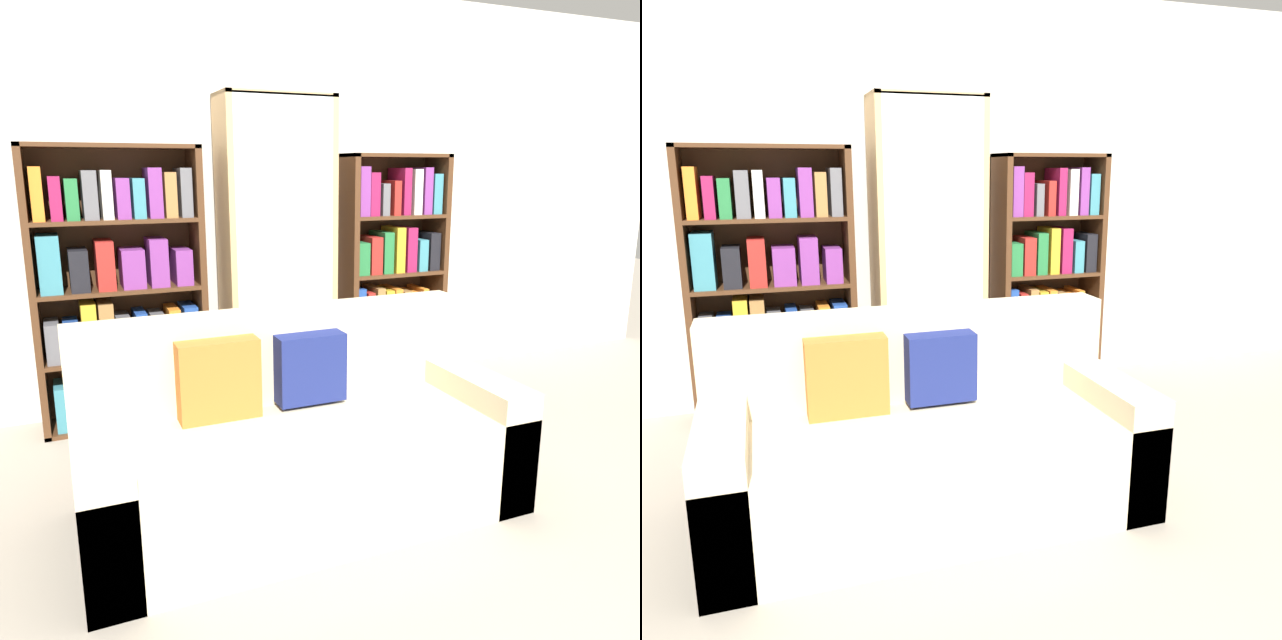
% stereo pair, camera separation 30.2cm
% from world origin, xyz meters
% --- Properties ---
extents(ground_plane, '(16.00, 16.00, 0.00)m').
position_xyz_m(ground_plane, '(0.00, 0.00, 0.00)').
color(ground_plane, gray).
extents(wall_back, '(6.81, 0.06, 2.70)m').
position_xyz_m(wall_back, '(0.00, 2.30, 1.35)').
color(wall_back, silver).
rests_on(wall_back, ground).
extents(couch, '(1.94, 0.85, 0.89)m').
position_xyz_m(couch, '(-0.48, 0.69, 0.32)').
color(couch, beige).
rests_on(couch, ground).
extents(bookshelf_left, '(0.99, 0.32, 1.68)m').
position_xyz_m(bookshelf_left, '(-1.09, 2.09, 0.79)').
color(bookshelf_left, '#4C2D19').
rests_on(bookshelf_left, ground).
extents(display_cabinet, '(0.71, 0.36, 1.99)m').
position_xyz_m(display_cabinet, '(-0.10, 2.07, 0.99)').
color(display_cabinet, tan).
rests_on(display_cabinet, ground).
extents(bookshelf_right, '(0.75, 0.32, 1.64)m').
position_xyz_m(bookshelf_right, '(0.77, 2.09, 0.81)').
color(bookshelf_right, '#4C2D19').
rests_on(bookshelf_right, ground).
extents(wine_bottle, '(0.08, 0.08, 0.35)m').
position_xyz_m(wine_bottle, '(0.35, 1.40, 0.14)').
color(wine_bottle, black).
rests_on(wine_bottle, ground).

